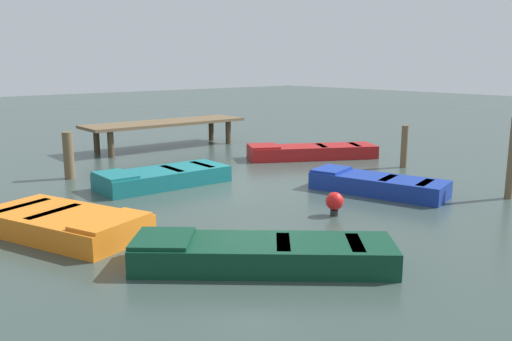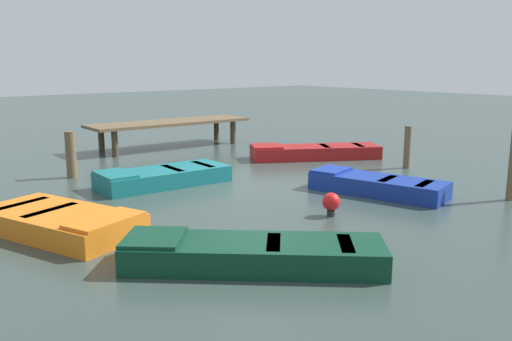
# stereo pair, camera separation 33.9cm
# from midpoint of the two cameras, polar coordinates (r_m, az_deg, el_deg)

# --- Properties ---
(ground_plane) EXTENTS (80.00, 80.00, 0.00)m
(ground_plane) POSITION_cam_midpoint_polar(r_m,az_deg,el_deg) (13.47, 0.72, -1.46)
(ground_plane) COLOR #33423D
(dock_segment) EXTENTS (5.86, 1.78, 0.95)m
(dock_segment) POSITION_cam_midpoint_polar(r_m,az_deg,el_deg) (19.28, -8.62, 4.89)
(dock_segment) COLOR brown
(dock_segment) RESTS_ON ground_plane
(rowboat_teal) EXTENTS (3.28, 1.45, 0.46)m
(rowboat_teal) POSITION_cam_midpoint_polar(r_m,az_deg,el_deg) (13.50, -9.17, -0.64)
(rowboat_teal) COLOR #14666B
(rowboat_teal) RESTS_ON ground_plane
(rowboat_orange) EXTENTS (2.40, 3.33, 0.46)m
(rowboat_orange) POSITION_cam_midpoint_polar(r_m,az_deg,el_deg) (10.18, -19.21, -5.15)
(rowboat_orange) COLOR orange
(rowboat_orange) RESTS_ON ground_plane
(rowboat_blue) EXTENTS (1.83, 3.28, 0.46)m
(rowboat_blue) POSITION_cam_midpoint_polar(r_m,az_deg,el_deg) (12.79, 13.44, -1.48)
(rowboat_blue) COLOR navy
(rowboat_blue) RESTS_ON ground_plane
(rowboat_red) EXTENTS (4.06, 3.00, 0.46)m
(rowboat_red) POSITION_cam_midpoint_polar(r_m,az_deg,el_deg) (17.13, 6.76, 2.00)
(rowboat_red) COLOR maroon
(rowboat_red) RESTS_ON ground_plane
(rowboat_dark_green) EXTENTS (3.59, 3.41, 0.46)m
(rowboat_dark_green) POSITION_cam_midpoint_polar(r_m,az_deg,el_deg) (8.10, 0.77, -8.78)
(rowboat_dark_green) COLOR #0C3823
(rowboat_dark_green) RESTS_ON ground_plane
(mooring_piling_mid_right) EXTENTS (0.26, 0.26, 1.23)m
(mooring_piling_mid_right) POSITION_cam_midpoint_polar(r_m,az_deg,el_deg) (14.87, -18.46, 1.61)
(mooring_piling_mid_right) COLOR brown
(mooring_piling_mid_right) RESTS_ON ground_plane
(mooring_piling_far_left) EXTENTS (0.19, 0.19, 1.22)m
(mooring_piling_far_left) POSITION_cam_midpoint_polar(r_m,az_deg,el_deg) (16.04, 16.36, 2.40)
(mooring_piling_far_left) COLOR brown
(mooring_piling_far_left) RESTS_ON ground_plane
(marker_buoy) EXTENTS (0.36, 0.36, 0.48)m
(marker_buoy) POSITION_cam_midpoint_polar(r_m,az_deg,el_deg) (10.77, 8.89, -3.36)
(marker_buoy) COLOR #262626
(marker_buoy) RESTS_ON ground_plane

